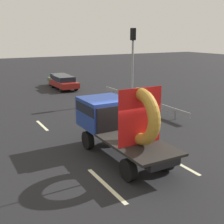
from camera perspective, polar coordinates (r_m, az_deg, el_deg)
name	(u,v)px	position (r m, az deg, el deg)	size (l,w,h in m)	color
ground_plane	(127,159)	(12.59, 3.01, -9.17)	(120.00, 120.00, 0.00)	black
flatbed_truck	(115,120)	(12.65, 0.61, -1.52)	(2.02, 5.60, 3.26)	black
distant_sedan	(64,82)	(28.57, -9.45, 5.79)	(1.71, 3.98, 1.30)	black
traffic_light	(133,54)	(22.81, 4.11, 11.26)	(0.42, 0.36, 5.64)	gray
guardrail	(140,100)	(21.45, 5.50, 2.45)	(0.10, 10.43, 0.71)	gray
lane_dash_left_near	(106,185)	(10.56, -1.21, -14.17)	(2.80, 0.16, 0.01)	beige
lane_dash_left_far	(42,125)	(17.47, -13.58, -2.59)	(2.17, 0.16, 0.01)	beige
lane_dash_right_near	(181,165)	(12.34, 13.41, -10.07)	(2.14, 0.16, 0.01)	beige
lane_dash_right_far	(97,119)	(18.39, -2.98, -1.29)	(2.11, 0.16, 0.01)	beige
oncoming_car	(61,80)	(30.32, -10.07, 6.23)	(1.64, 3.82, 1.25)	black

